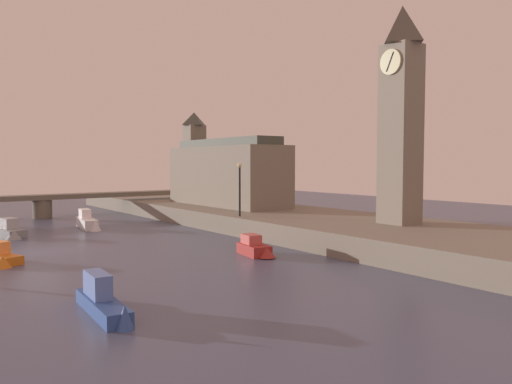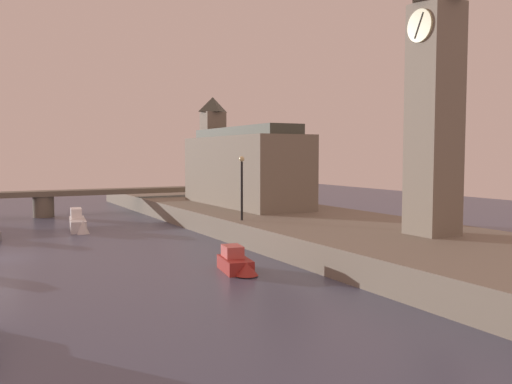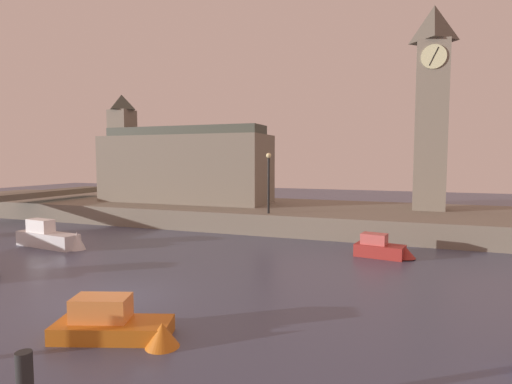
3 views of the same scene
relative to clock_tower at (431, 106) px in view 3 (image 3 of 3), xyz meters
name	(u,v)px [view 3 (image 3 of 3)]	position (x,y,z in m)	size (l,w,h in m)	color
ground_plane	(113,299)	(-11.89, -21.28, -9.28)	(120.00, 120.00, 0.00)	#474C66
far_embankment	(274,214)	(-11.89, -1.28, -8.53)	(70.00, 12.00, 1.50)	slate
clock_tower	(431,106)	(0.00, 0.00, 0.00)	(2.49, 2.52, 15.09)	slate
parliament_hall	(180,165)	(-20.79, -1.36, -4.46)	(15.41, 5.05, 9.87)	slate
streetlamp	(269,176)	(-10.67, -6.33, -5.15)	(0.36, 0.36, 4.26)	black
boat_ferry_white	(52,238)	(-21.59, -15.01, -8.70)	(5.16, 1.69, 1.75)	silver
boat_patrol_orange	(123,326)	(-9.20, -24.08, -8.88)	(4.31, 2.37, 1.37)	orange
boat_dinghy_red	(384,249)	(-2.56, -10.61, -8.82)	(3.32, 1.70, 1.27)	maroon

